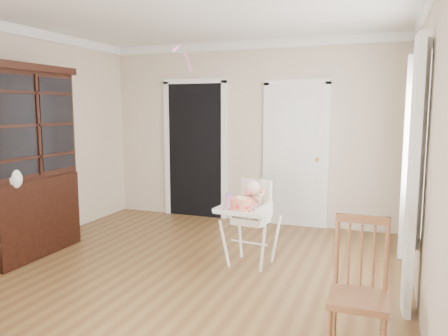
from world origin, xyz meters
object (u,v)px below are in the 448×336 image
at_px(cake, 241,204).
at_px(sippy_cup, 229,199).
at_px(high_chair, 251,212).
at_px(dining_chair, 359,293).
at_px(china_cabinet, 24,162).

xyz_separation_m(cake, sippy_cup, (-0.19, 0.15, 0.01)).
height_order(high_chair, sippy_cup, high_chair).
height_order(sippy_cup, dining_chair, dining_chair).
distance_m(high_chair, dining_chair, 1.92).
bearing_deg(high_chair, cake, -91.32).
xyz_separation_m(sippy_cup, dining_chair, (1.45, -1.38, -0.28)).
height_order(cake, china_cabinet, china_cabinet).
relative_size(cake, sippy_cup, 1.63).
bearing_deg(high_chair, china_cabinet, -161.09).
bearing_deg(high_chair, sippy_cup, -152.07).
bearing_deg(sippy_cup, cake, -38.53).
xyz_separation_m(high_chair, dining_chair, (1.23, -1.47, -0.14)).
bearing_deg(sippy_cup, high_chair, 22.02).
relative_size(high_chair, sippy_cup, 5.32).
relative_size(high_chair, cake, 3.26).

